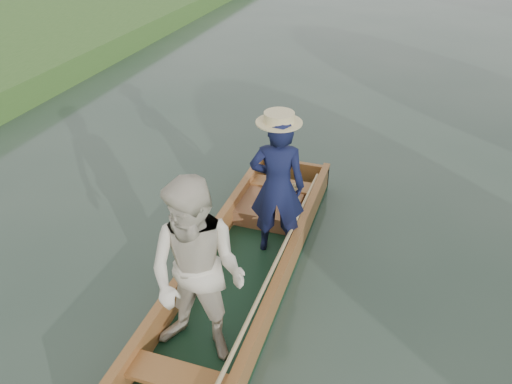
% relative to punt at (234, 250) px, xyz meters
% --- Properties ---
extents(ground, '(120.00, 120.00, 0.00)m').
position_rel_punt_xyz_m(ground, '(-0.04, 0.27, -0.75)').
color(ground, '#283D30').
rests_on(ground, ground).
extents(punt, '(1.16, 5.00, 2.04)m').
position_rel_punt_xyz_m(punt, '(0.00, 0.00, 0.00)').
color(punt, black).
rests_on(punt, ground).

